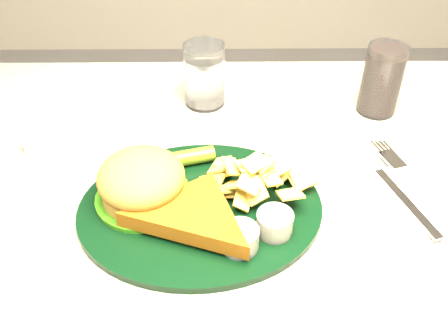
# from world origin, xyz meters

# --- Properties ---
(dinner_plate) EXTENTS (0.36, 0.31, 0.08)m
(dinner_plate) POSITION_xyz_m (-0.07, -0.04, 0.79)
(dinner_plate) COLOR black
(dinner_plate) RESTS_ON table
(water_glass) EXTENTS (0.09, 0.09, 0.11)m
(water_glass) POSITION_xyz_m (-0.07, 0.24, 0.81)
(water_glass) COLOR white
(water_glass) RESTS_ON table
(cola_glass) EXTENTS (0.08, 0.08, 0.12)m
(cola_glass) POSITION_xyz_m (0.23, 0.21, 0.81)
(cola_glass) COLOR black
(cola_glass) RESTS_ON table
(fork_napkin) EXTENTS (0.20, 0.23, 0.01)m
(fork_napkin) POSITION_xyz_m (0.22, -0.02, 0.76)
(fork_napkin) COLOR white
(fork_napkin) RESTS_ON table
(ramekin) EXTENTS (0.04, 0.04, 0.03)m
(ramekin) POSITION_xyz_m (-0.34, 0.10, 0.76)
(ramekin) COLOR white
(ramekin) RESTS_ON table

